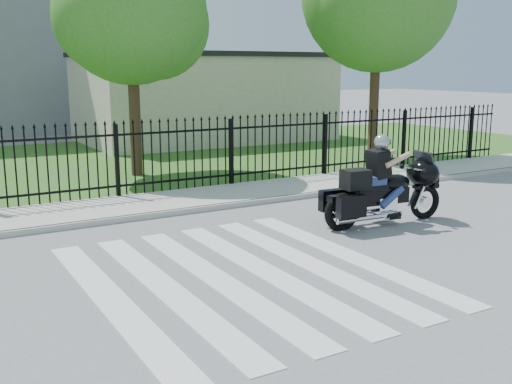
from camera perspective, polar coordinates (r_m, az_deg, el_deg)
ground at (r=9.11m, az=-1.36°, el=-7.93°), size 120.00×120.00×0.00m
crosswalk at (r=9.11m, az=-1.36°, el=-7.89°), size 5.00×5.50×0.01m
sidewalk at (r=13.52m, az=-11.66°, el=-1.35°), size 40.00×2.00×0.12m
curb at (r=12.60m, az=-10.19°, el=-2.25°), size 40.00×0.12×0.12m
grass_strip at (r=20.19m, az=-18.08°, el=2.45°), size 40.00×12.00×0.02m
iron_fence at (r=14.30m, az=-13.09°, el=2.73°), size 26.00×0.04×1.80m
tree_mid at (r=17.53m, az=-11.87°, el=16.74°), size 4.20×4.20×6.78m
building_low at (r=26.06m, az=-4.96°, el=8.81°), size 10.00×6.00×3.50m
building_low_roof at (r=26.03m, az=-5.03°, el=12.88°), size 10.20×6.20×0.20m
motorcycle_rider at (r=12.08m, az=11.93°, el=0.45°), size 2.79×0.99×1.85m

